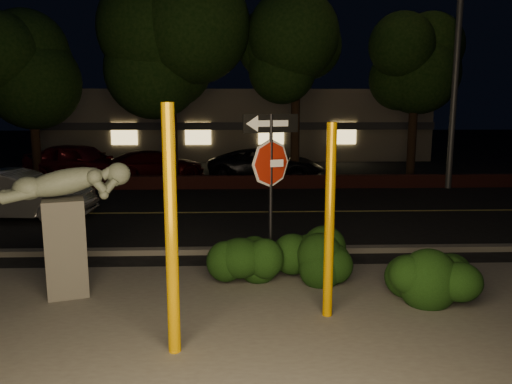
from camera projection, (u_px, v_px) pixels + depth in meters
ground at (233, 195)px, 17.75m from camera, size 90.00×90.00×0.00m
patio at (227, 335)px, 6.93m from camera, size 14.00×6.00×0.02m
road at (233, 212)px, 14.80m from camera, size 80.00×8.00×0.01m
lane_marking at (233, 212)px, 14.80m from camera, size 80.00×0.12×0.00m
curb at (231, 251)px, 10.76m from camera, size 80.00×0.25×0.12m
brick_wall at (234, 182)px, 18.99m from camera, size 40.00×0.35×0.50m
parking_lot at (235, 169)px, 24.64m from camera, size 40.00×12.00×0.01m
building at (235, 123)px, 32.16m from camera, size 22.00×10.20×4.00m
tree_far_a at (29, 48)px, 19.49m from camera, size 4.60×4.60×7.43m
tree_far_b at (170, 31)px, 19.76m from camera, size 5.20×5.20×8.41m
tree_far_c at (296, 40)px, 19.62m from camera, size 4.80×4.80×7.84m
tree_far_d at (417, 49)px, 20.33m from camera, size 4.40×4.40×7.42m
yellow_pole_left at (171, 233)px, 6.19m from camera, size 0.16×0.16×3.20m
yellow_pole_right at (329, 223)px, 7.32m from camera, size 0.15×0.15×2.92m
signpost at (271, 164)px, 8.79m from camera, size 0.98×0.33×3.01m
sculpture at (66, 216)px, 8.21m from camera, size 2.05×1.13×2.21m
hedge_center at (260, 252)px, 9.11m from camera, size 2.08×1.15×1.04m
hedge_right at (309, 251)px, 9.01m from camera, size 1.80×1.13×1.10m
hedge_far_right at (433, 270)px, 7.95m from camera, size 1.92×1.57×1.15m
streetlight at (455, 2)px, 17.83m from camera, size 1.62×0.89×11.42m
silver_sedan at (17, 195)px, 13.87m from camera, size 4.24×1.71×1.37m
parked_car_red at (80, 162)px, 20.64m from camera, size 5.06×3.27×1.60m
parked_car_darkred at (155, 165)px, 21.17m from camera, size 4.63×3.41×1.25m
parked_car_dark at (266, 164)px, 21.04m from camera, size 5.12×3.02×1.33m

